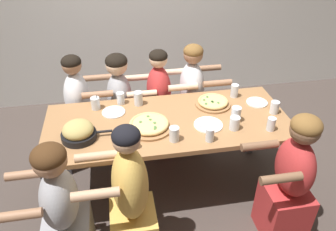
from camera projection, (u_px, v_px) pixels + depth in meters
ground_plane at (168, 186)px, 3.11m from camera, size 18.00×18.00×0.00m
dining_table at (168, 129)px, 2.74m from camera, size 2.01×0.84×0.76m
pizza_board_main at (149, 125)px, 2.60m from camera, size 0.38×0.38×0.05m
pizza_board_second at (213, 102)px, 2.89m from camera, size 0.31×0.31×0.05m
skillet_bowl at (78, 132)px, 2.46m from camera, size 0.38×0.27×0.15m
empty_plate_a at (208, 125)px, 2.63m from camera, size 0.23×0.23×0.02m
empty_plate_b at (114, 112)px, 2.79m from camera, size 0.20×0.20×0.02m
empty_plate_c at (257, 102)px, 2.93m from camera, size 0.19×0.19×0.02m
cocktail_glass_blue at (96, 104)px, 2.82m from camera, size 0.08×0.08×0.13m
drinking_glass_a at (138, 99)px, 2.88m from camera, size 0.08×0.08×0.12m
drinking_glass_b at (274, 108)px, 2.77m from camera, size 0.07×0.07×0.11m
drinking_glass_c at (236, 115)px, 2.66m from camera, size 0.08×0.08×0.13m
drinking_glass_d at (174, 135)px, 2.45m from camera, size 0.08×0.08×0.12m
drinking_glass_e at (131, 143)px, 2.36m from camera, size 0.06×0.06×0.13m
drinking_glass_f at (234, 92)px, 3.00m from camera, size 0.07×0.07×0.12m
drinking_glass_g at (210, 135)px, 2.44m from camera, size 0.06×0.06×0.11m
drinking_glass_h at (234, 124)px, 2.57m from camera, size 0.08×0.08×0.11m
drinking_glass_i at (271, 125)px, 2.56m from camera, size 0.07×0.07×0.11m
drinking_glass_j at (121, 99)px, 2.90m from camera, size 0.07×0.07×0.11m
diner_near_left at (63, 216)px, 2.19m from camera, size 0.51×0.40×1.11m
diner_far_midleft at (121, 109)px, 3.30m from camera, size 0.51×0.40×1.11m
diner_far_midright at (191, 102)px, 3.40m from camera, size 0.51×0.40×1.15m
diner_far_center at (160, 106)px, 3.36m from camera, size 0.51×0.40×1.12m
diner_near_midleft at (131, 204)px, 2.24m from camera, size 0.51×0.40×1.18m
diner_near_right at (289, 184)px, 2.42m from camera, size 0.51×0.40×1.13m
diner_far_left at (80, 113)px, 3.25m from camera, size 0.51×0.40×1.12m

